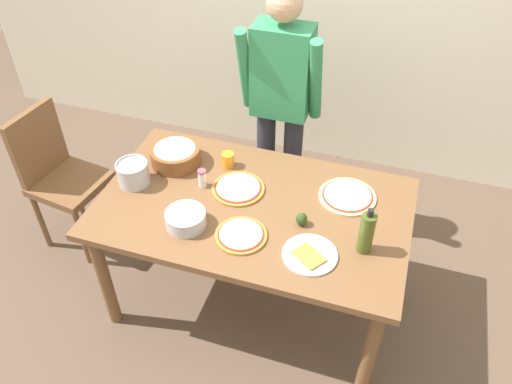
{
  "coord_description": "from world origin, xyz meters",
  "views": [
    {
      "loc": [
        0.61,
        -1.84,
        2.57
      ],
      "look_at": [
        0.0,
        0.05,
        0.81
      ],
      "focal_mm": 36.12,
      "sensor_mm": 36.0,
      "label": 1
    }
  ],
  "objects": [
    {
      "name": "dining_table",
      "position": [
        0.0,
        0.0,
        0.67
      ],
      "size": [
        1.6,
        0.96,
        0.76
      ],
      "color": "brown",
      "rests_on": "ground"
    },
    {
      "name": "avocado",
      "position": [
        0.27,
        -0.06,
        0.8
      ],
      "size": [
        0.06,
        0.06,
        0.07
      ],
      "primitive_type": "ellipsoid",
      "color": "#2D4219",
      "rests_on": "dining_table"
    },
    {
      "name": "steel_pot",
      "position": [
        -0.67,
        -0.02,
        0.83
      ],
      "size": [
        0.17,
        0.17,
        0.13
      ],
      "color": "#B7B7BC",
      "rests_on": "dining_table"
    },
    {
      "name": "person_cook",
      "position": [
        -0.07,
        0.76,
        0.94
      ],
      "size": [
        0.49,
        0.25,
        1.62
      ],
      "color": "#2D2D38",
      "rests_on": "ground"
    },
    {
      "name": "pizza_cooked_on_tray",
      "position": [
        -0.11,
        0.09,
        0.77
      ],
      "size": [
        0.28,
        0.28,
        0.02
      ],
      "color": "#C67A33",
      "rests_on": "dining_table"
    },
    {
      "name": "pizza_second_cooked",
      "position": [
        0.01,
        -0.23,
        0.77
      ],
      "size": [
        0.25,
        0.25,
        0.02
      ],
      "color": "#C67A33",
      "rests_on": "dining_table"
    },
    {
      "name": "cup_orange",
      "position": [
        -0.24,
        0.27,
        0.8
      ],
      "size": [
        0.07,
        0.07,
        0.08
      ],
      "primitive_type": "cylinder",
      "color": "orange",
      "rests_on": "dining_table"
    },
    {
      "name": "pizza_raw_on_board",
      "position": [
        0.45,
        0.21,
        0.77
      ],
      "size": [
        0.3,
        0.3,
        0.02
      ],
      "color": "beige",
      "rests_on": "dining_table"
    },
    {
      "name": "olive_oil_bottle",
      "position": [
        0.59,
        -0.13,
        0.87
      ],
      "size": [
        0.07,
        0.07,
        0.26
      ],
      "color": "#47561E",
      "rests_on": "dining_table"
    },
    {
      "name": "salt_shaker",
      "position": [
        -0.3,
        0.06,
        0.81
      ],
      "size": [
        0.04,
        0.04,
        0.11
      ],
      "color": "white",
      "rests_on": "dining_table"
    },
    {
      "name": "chair_wooden_left",
      "position": [
        -1.32,
        0.14,
        0.54
      ],
      "size": [
        0.45,
        0.45,
        0.95
      ],
      "color": "brown",
      "rests_on": "ground"
    },
    {
      "name": "mixing_bowl_steel",
      "position": [
        -0.27,
        -0.23,
        0.8
      ],
      "size": [
        0.2,
        0.2,
        0.08
      ],
      "color": "#B7B7BC",
      "rests_on": "dining_table"
    },
    {
      "name": "ground",
      "position": [
        0.0,
        0.0,
        0.0
      ],
      "size": [
        8.0,
        8.0,
        0.0
      ],
      "primitive_type": "plane",
      "color": "brown"
    },
    {
      "name": "plate_with_slice",
      "position": [
        0.36,
        -0.25,
        0.77
      ],
      "size": [
        0.26,
        0.26,
        0.02
      ],
      "color": "white",
      "rests_on": "dining_table"
    },
    {
      "name": "popcorn_bowl",
      "position": [
        -0.53,
        0.21,
        0.82
      ],
      "size": [
        0.28,
        0.28,
        0.11
      ],
      "color": "brown",
      "rests_on": "dining_table"
    }
  ]
}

